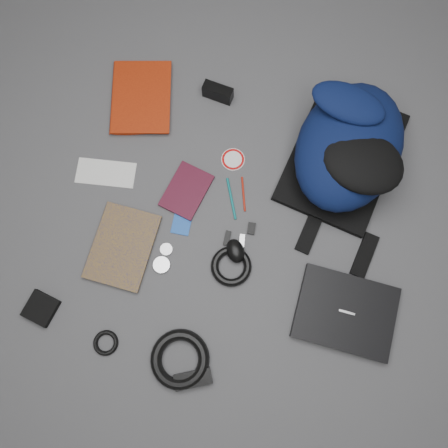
# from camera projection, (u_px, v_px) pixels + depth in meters

# --- Properties ---
(ground) EXTENTS (4.00, 4.00, 0.00)m
(ground) POSITION_uv_depth(u_px,v_px,m) (224.00, 225.00, 1.52)
(ground) COLOR #4F4F51
(ground) RESTS_ON ground
(backpack) EXTENTS (0.52, 0.63, 0.22)m
(backpack) POSITION_uv_depth(u_px,v_px,m) (349.00, 146.00, 1.47)
(backpack) COLOR black
(backpack) RESTS_ON ground
(laptop) EXTENTS (0.36, 0.30, 0.03)m
(laptop) POSITION_uv_depth(u_px,v_px,m) (345.00, 312.00, 1.44)
(laptop) COLOR black
(laptop) RESTS_ON ground
(textbook_red) EXTENTS (0.25, 0.31, 0.03)m
(textbook_red) POSITION_uv_depth(u_px,v_px,m) (112.00, 98.00, 1.62)
(textbook_red) COLOR maroon
(textbook_red) RESTS_ON ground
(comic_book) EXTENTS (0.24, 0.30, 0.02)m
(comic_book) POSITION_uv_depth(u_px,v_px,m) (95.00, 239.00, 1.50)
(comic_book) COLOR #BF8D0D
(comic_book) RESTS_ON ground
(envelope) EXTENTS (0.21, 0.10, 0.00)m
(envelope) POSITION_uv_depth(u_px,v_px,m) (106.00, 173.00, 1.56)
(envelope) COLOR white
(envelope) RESTS_ON ground
(dvd_case) EXTENTS (0.19, 0.22, 0.01)m
(dvd_case) POSITION_uv_depth(u_px,v_px,m) (187.00, 191.00, 1.54)
(dvd_case) COLOR #380A18
(dvd_case) RESTS_ON ground
(compact_camera) EXTENTS (0.12, 0.07, 0.06)m
(compact_camera) POSITION_uv_depth(u_px,v_px,m) (218.00, 92.00, 1.60)
(compact_camera) COLOR black
(compact_camera) RESTS_ON ground
(sticker_disc) EXTENTS (0.10, 0.10, 0.00)m
(sticker_disc) POSITION_uv_depth(u_px,v_px,m) (233.00, 159.00, 1.58)
(sticker_disc) COLOR white
(sticker_disc) RESTS_ON ground
(pen_teal) EXTENTS (0.05, 0.15, 0.01)m
(pen_teal) POSITION_uv_depth(u_px,v_px,m) (231.00, 199.00, 1.54)
(pen_teal) COLOR #0C6B6D
(pen_teal) RESTS_ON ground
(pen_red) EXTENTS (0.03, 0.13, 0.01)m
(pen_red) POSITION_uv_depth(u_px,v_px,m) (243.00, 194.00, 1.54)
(pen_red) COLOR #AC1D0D
(pen_red) RESTS_ON ground
(id_badge) EXTENTS (0.07, 0.10, 0.00)m
(id_badge) POSITION_uv_depth(u_px,v_px,m) (182.00, 221.00, 1.52)
(id_badge) COLOR #174EB1
(id_badge) RESTS_ON ground
(usb_black) EXTENTS (0.02, 0.05, 0.01)m
(usb_black) POSITION_uv_depth(u_px,v_px,m) (227.00, 238.00, 1.51)
(usb_black) COLOR black
(usb_black) RESTS_ON ground
(usb_silver) EXTENTS (0.02, 0.05, 0.01)m
(usb_silver) POSITION_uv_depth(u_px,v_px,m) (242.00, 241.00, 1.50)
(usb_silver) COLOR #A8A9AB
(usb_silver) RESTS_ON ground
(key_fob) EXTENTS (0.03, 0.04, 0.01)m
(key_fob) POSITION_uv_depth(u_px,v_px,m) (251.00, 228.00, 1.51)
(key_fob) COLOR black
(key_fob) RESTS_ON ground
(mouse) EXTENTS (0.09, 0.10, 0.04)m
(mouse) POSITION_uv_depth(u_px,v_px,m) (235.00, 251.00, 1.48)
(mouse) COLOR black
(mouse) RESTS_ON ground
(headphone_left) EXTENTS (0.05, 0.05, 0.01)m
(headphone_left) POSITION_uv_depth(u_px,v_px,m) (166.00, 249.00, 1.50)
(headphone_left) COLOR #A4A4A6
(headphone_left) RESTS_ON ground
(headphone_right) EXTENTS (0.07, 0.07, 0.01)m
(headphone_right) POSITION_uv_depth(u_px,v_px,m) (162.00, 265.00, 1.48)
(headphone_right) COLOR silver
(headphone_right) RESTS_ON ground
(cable_coil) EXTENTS (0.15, 0.15, 0.03)m
(cable_coil) POSITION_uv_depth(u_px,v_px,m) (231.00, 266.00, 1.47)
(cable_coil) COLOR black
(cable_coil) RESTS_ON ground
(power_brick) EXTENTS (0.13, 0.08, 0.03)m
(power_brick) POSITION_uv_depth(u_px,v_px,m) (193.00, 379.00, 1.39)
(power_brick) COLOR black
(power_brick) RESTS_ON ground
(power_cord_coil) EXTENTS (0.22, 0.22, 0.04)m
(power_cord_coil) POSITION_uv_depth(u_px,v_px,m) (180.00, 359.00, 1.40)
(power_cord_coil) COLOR black
(power_cord_coil) RESTS_ON ground
(pouch) EXTENTS (0.12, 0.12, 0.02)m
(pouch) POSITION_uv_depth(u_px,v_px,m) (41.00, 308.00, 1.44)
(pouch) COLOR black
(pouch) RESTS_ON ground
(earbud_coil) EXTENTS (0.08, 0.08, 0.02)m
(earbud_coil) POSITION_uv_depth(u_px,v_px,m) (106.00, 343.00, 1.42)
(earbud_coil) COLOR black
(earbud_coil) RESTS_ON ground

